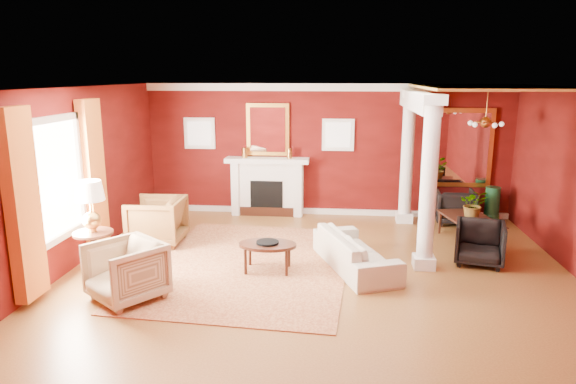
# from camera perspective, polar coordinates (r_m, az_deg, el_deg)

# --- Properties ---
(ground) EXTENTS (8.00, 8.00, 0.00)m
(ground) POSITION_cam_1_polar(r_m,az_deg,el_deg) (8.40, 3.46, -8.71)
(ground) COLOR brown
(ground) RESTS_ON ground
(room_shell) EXTENTS (8.04, 7.04, 2.92)m
(room_shell) POSITION_cam_1_polar(r_m,az_deg,el_deg) (7.88, 3.65, 5.06)
(room_shell) COLOR #65100E
(room_shell) RESTS_ON ground
(fireplace) EXTENTS (1.85, 0.42, 1.29)m
(fireplace) POSITION_cam_1_polar(r_m,az_deg,el_deg) (11.49, -2.30, 0.64)
(fireplace) COLOR white
(fireplace) RESTS_ON ground
(overmantel_mirror) EXTENTS (0.95, 0.07, 1.15)m
(overmantel_mirror) POSITION_cam_1_polar(r_m,az_deg,el_deg) (11.42, -2.26, 6.94)
(overmantel_mirror) COLOR #ECB745
(overmantel_mirror) RESTS_ON fireplace
(flank_window_left) EXTENTS (0.70, 0.07, 0.70)m
(flank_window_left) POSITION_cam_1_polar(r_m,az_deg,el_deg) (11.76, -9.80, 6.45)
(flank_window_left) COLOR white
(flank_window_left) RESTS_ON room_shell
(flank_window_right) EXTENTS (0.70, 0.07, 0.70)m
(flank_window_right) POSITION_cam_1_polar(r_m,az_deg,el_deg) (11.34, 5.58, 6.34)
(flank_window_right) COLOR white
(flank_window_right) RESTS_ON room_shell
(left_window) EXTENTS (0.21, 2.55, 2.60)m
(left_window) POSITION_cam_1_polar(r_m,az_deg,el_deg) (8.49, -23.87, 0.47)
(left_window) COLOR white
(left_window) RESTS_ON room_shell
(column_front) EXTENTS (0.36, 0.36, 2.80)m
(column_front) POSITION_cam_1_polar(r_m,az_deg,el_deg) (8.39, 15.36, 1.01)
(column_front) COLOR white
(column_front) RESTS_ON ground
(column_back) EXTENTS (0.36, 0.36, 2.80)m
(column_back) POSITION_cam_1_polar(r_m,az_deg,el_deg) (11.02, 13.11, 3.91)
(column_back) COLOR white
(column_back) RESTS_ON ground
(header_beam) EXTENTS (0.30, 3.20, 0.32)m
(header_beam) POSITION_cam_1_polar(r_m,az_deg,el_deg) (9.81, 14.26, 9.79)
(header_beam) COLOR white
(header_beam) RESTS_ON column_front
(amber_ceiling) EXTENTS (2.30, 3.40, 0.04)m
(amber_ceiling) POSITION_cam_1_polar(r_m,az_deg,el_deg) (9.89, 21.19, 10.80)
(amber_ceiling) COLOR gold
(amber_ceiling) RESTS_ON room_shell
(dining_mirror) EXTENTS (1.30, 0.07, 1.70)m
(dining_mirror) POSITION_cam_1_polar(r_m,az_deg,el_deg) (11.65, 18.74, 4.65)
(dining_mirror) COLOR #ECB745
(dining_mirror) RESTS_ON room_shell
(chandelier) EXTENTS (0.60, 0.62, 0.75)m
(chandelier) POSITION_cam_1_polar(r_m,az_deg,el_deg) (9.98, 21.10, 7.23)
(chandelier) COLOR #BA853A
(chandelier) RESTS_ON room_shell
(crown_trim) EXTENTS (8.00, 0.08, 0.16)m
(crown_trim) POSITION_cam_1_polar(r_m,az_deg,el_deg) (11.26, 4.40, 11.52)
(crown_trim) COLOR white
(crown_trim) RESTS_ON room_shell
(base_trim) EXTENTS (8.00, 0.08, 0.12)m
(base_trim) POSITION_cam_1_polar(r_m,az_deg,el_deg) (11.66, 4.17, -2.16)
(base_trim) COLOR white
(base_trim) RESTS_ON ground
(rug) EXTENTS (3.50, 4.50, 0.02)m
(rug) POSITION_cam_1_polar(r_m,az_deg,el_deg) (8.64, -4.34, -8.02)
(rug) COLOR maroon
(rug) RESTS_ON ground
(sofa) EXTENTS (1.28, 2.08, 0.78)m
(sofa) POSITION_cam_1_polar(r_m,az_deg,el_deg) (8.42, 7.52, -5.88)
(sofa) COLOR beige
(sofa) RESTS_ON ground
(armchair_leopard) EXTENTS (0.90, 0.96, 0.97)m
(armchair_leopard) POSITION_cam_1_polar(r_m,az_deg,el_deg) (9.82, -14.39, -2.88)
(armchair_leopard) COLOR black
(armchair_leopard) RESTS_ON ground
(armchair_stripe) EXTENTS (1.22, 1.21, 0.92)m
(armchair_stripe) POSITION_cam_1_polar(r_m,az_deg,el_deg) (7.55, -17.58, -8.11)
(armchair_stripe) COLOR tan
(armchair_stripe) RESTS_ON ground
(coffee_table) EXTENTS (0.92, 0.92, 0.47)m
(coffee_table) POSITION_cam_1_polar(r_m,az_deg,el_deg) (8.22, -2.29, -6.03)
(coffee_table) COLOR black
(coffee_table) RESTS_ON ground
(coffee_book) EXTENTS (0.17, 0.05, 0.23)m
(coffee_book) POSITION_cam_1_polar(r_m,az_deg,el_deg) (8.18, -2.54, -4.96)
(coffee_book) COLOR black
(coffee_book) RESTS_ON coffee_table
(side_table) EXTENTS (0.61, 0.61, 1.52)m
(side_table) POSITION_cam_1_polar(r_m,az_deg,el_deg) (8.46, -21.03, -2.11)
(side_table) COLOR black
(side_table) RESTS_ON ground
(dining_table) EXTENTS (0.77, 1.45, 0.77)m
(dining_table) POSITION_cam_1_polar(r_m,az_deg,el_deg) (10.18, 19.69, -3.27)
(dining_table) COLOR black
(dining_table) RESTS_ON ground
(dining_chair_near) EXTENTS (0.91, 0.87, 0.79)m
(dining_chair_near) POSITION_cam_1_polar(r_m,az_deg,el_deg) (9.13, 20.53, -5.12)
(dining_chair_near) COLOR black
(dining_chair_near) RESTS_ON ground
(dining_chair_far) EXTENTS (0.82, 0.77, 0.80)m
(dining_chair_far) POSITION_cam_1_polar(r_m,az_deg,el_deg) (11.40, 18.03, -1.37)
(dining_chair_far) COLOR black
(dining_chair_far) RESTS_ON ground
(green_urn) EXTENTS (0.34, 0.34, 0.81)m
(green_urn) POSITION_cam_1_polar(r_m,az_deg,el_deg) (11.60, 21.67, -1.82)
(green_urn) COLOR #144020
(green_urn) RESTS_ON ground
(potted_plant) EXTENTS (0.58, 0.62, 0.43)m
(potted_plant) POSITION_cam_1_polar(r_m,az_deg,el_deg) (9.99, 20.04, -0.04)
(potted_plant) COLOR #26591E
(potted_plant) RESTS_ON dining_table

